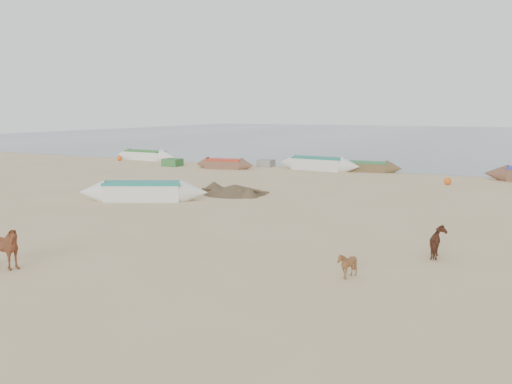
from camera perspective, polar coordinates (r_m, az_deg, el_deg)
ground at (r=18.46m, az=-5.45°, el=-4.87°), size 140.00×140.00×0.00m
sea at (r=97.82m, az=20.48°, el=6.05°), size 160.00×160.00×0.00m
calf_front at (r=13.85m, az=10.37°, el=-8.20°), size 0.88×0.85×0.74m
calf_right at (r=16.44m, az=20.26°, el=-5.46°), size 1.17×1.22×0.95m
near_canoe at (r=25.87m, az=-12.76°, el=0.10°), size 6.48×3.96×0.95m
debris_pile at (r=27.45m, az=-2.41°, el=0.36°), size 3.66×3.66×0.49m
waterline_canoes at (r=37.92m, az=9.70°, el=2.99°), size 43.06×4.75×1.00m
beach_clutter at (r=35.77m, az=15.81°, el=2.18°), size 42.80×5.16×0.64m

